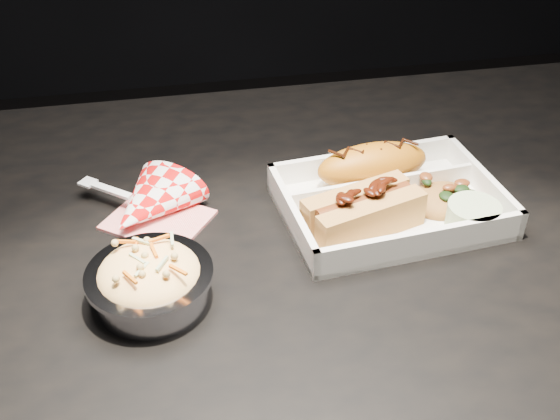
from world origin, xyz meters
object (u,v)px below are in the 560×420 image
Objects in this scene: food_tray at (389,205)px; fried_pastry at (372,165)px; foil_coleslaw_cup at (150,279)px; hotdog at (363,209)px; napkin_fork at (148,206)px; dining_table at (284,307)px.

food_tray is 0.06m from fried_pastry.
food_tray is 1.88× the size of fried_pastry.
food_tray is 2.09× the size of foil_coleslaw_cup.
foil_coleslaw_cup is (-0.24, -0.07, -0.00)m from hotdog.
hotdog reaches higher than fried_pastry.
napkin_fork is (-0.24, 0.08, -0.02)m from hotdog.
hotdog is at bearing 7.28° from dining_table.
napkin_fork is (0.00, 0.14, -0.01)m from foil_coleslaw_cup.
food_tray is 0.28m from napkin_fork.
fried_pastry is at bearing 29.26° from foil_coleslaw_cup.
napkin_fork is at bearing 89.03° from foil_coleslaw_cup.
napkin_fork is at bearing -177.80° from fried_pastry.
fried_pastry is 0.28m from napkin_fork.
hotdog is (0.09, 0.01, 0.12)m from dining_table.
napkin_fork is at bearing 145.17° from hotdog.
dining_table is at bearing 170.02° from hotdog.
food_tray is at bearing -84.46° from fried_pastry.
food_tray is 1.85× the size of hotdog.
dining_table is 0.15m from hotdog.
hotdog reaches higher than food_tray.
napkin_fork reaches higher than food_tray.
hotdog is at bearing 16.10° from foil_coleslaw_cup.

